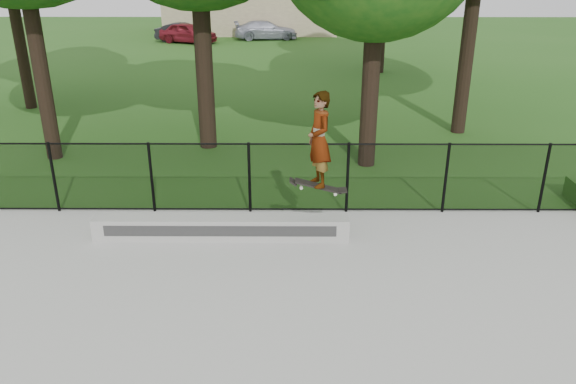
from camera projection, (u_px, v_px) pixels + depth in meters
name	position (u px, v px, depth m)	size (l,w,h in m)	color
grind_ledge	(221.00, 227.00, 10.53)	(4.78, 0.40, 0.42)	#9D9C98
car_a	(188.00, 33.00, 35.69)	(1.51, 3.72, 1.28)	maroon
car_b	(184.00, 33.00, 36.18)	(1.25, 3.24, 1.18)	black
car_c	(266.00, 30.00, 37.31)	(1.69, 3.82, 1.21)	#999BAE
skater_airborne	(319.00, 141.00, 9.58)	(0.82, 0.70, 1.85)	black
chainlink_fence	(249.00, 178.00, 11.43)	(16.06, 0.06, 1.50)	black
distant_building	(252.00, 1.00, 40.58)	(12.40, 6.40, 4.30)	#CAB88E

